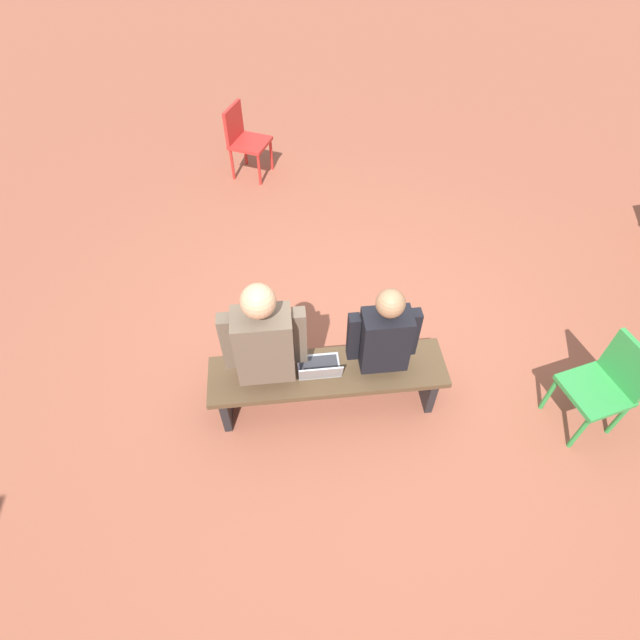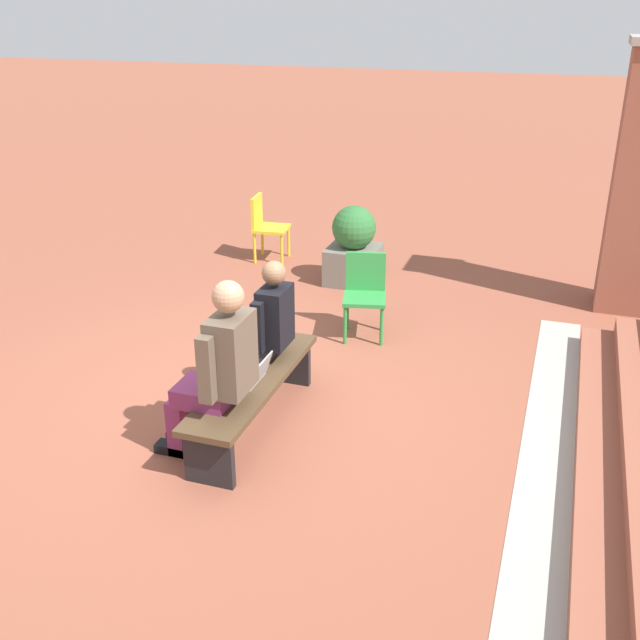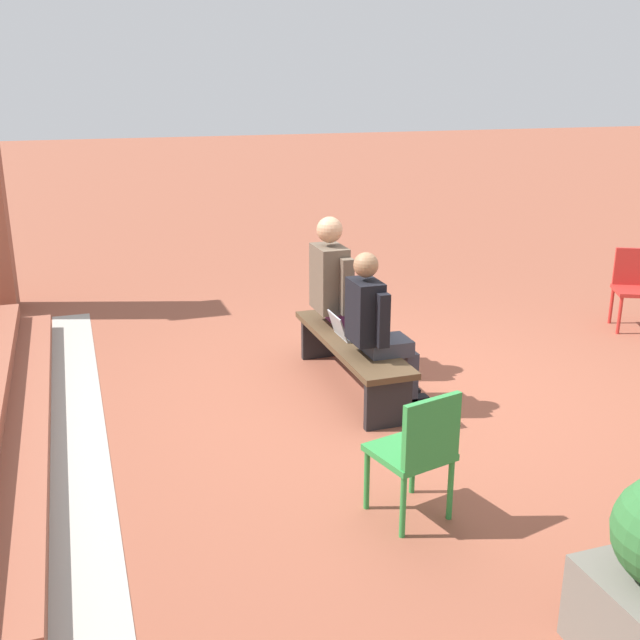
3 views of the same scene
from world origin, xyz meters
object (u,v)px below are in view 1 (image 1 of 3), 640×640
at_px(person_student, 381,339).
at_px(laptop, 319,368).
at_px(plastic_chair_near_bench_left, 607,383).
at_px(plastic_chair_mid_courtyard, 244,137).
at_px(person_adult, 265,343).
at_px(bench, 328,377).

xyz_separation_m(person_student, laptop, (0.46, 0.08, -0.19)).
height_order(plastic_chair_near_bench_left, plastic_chair_mid_courtyard, same).
bearing_deg(person_student, laptop, 9.44).
distance_m(person_student, person_adult, 0.84).
relative_size(bench, plastic_chair_mid_courtyard, 2.14).
bearing_deg(person_student, plastic_chair_mid_courtyard, -73.46).
relative_size(person_adult, laptop, 4.44).
distance_m(bench, plastic_chair_mid_courtyard, 3.51).
bearing_deg(plastic_chair_mid_courtyard, laptop, 98.98).
relative_size(laptop, plastic_chair_near_bench_left, 0.38).
height_order(person_student, person_adult, person_adult).
bearing_deg(bench, laptop, 10.56).
bearing_deg(person_adult, laptop, 167.57).
relative_size(person_student, laptop, 4.02).
xyz_separation_m(bench, laptop, (0.06, 0.01, 0.15)).
relative_size(person_adult, plastic_chair_mid_courtyard, 1.69).
relative_size(bench, person_student, 1.40).
xyz_separation_m(bench, person_adult, (0.45, -0.07, 0.39)).
distance_m(bench, laptop, 0.16).
bearing_deg(laptop, bench, -169.44).
relative_size(laptop, plastic_chair_mid_courtyard, 0.38).
bearing_deg(plastic_chair_mid_courtyard, person_adult, 92.82).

